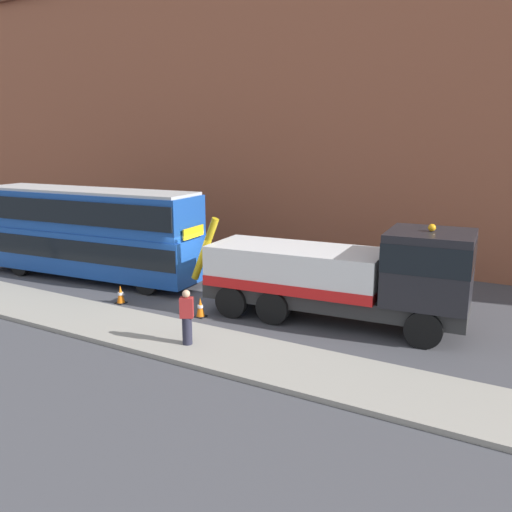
{
  "coord_description": "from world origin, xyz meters",
  "views": [
    {
      "loc": [
        11.84,
        -16.49,
        6.31
      ],
      "look_at": [
        2.35,
        0.01,
        2.0
      ],
      "focal_mm": 36.96,
      "sensor_mm": 36.0,
      "label": 1
    }
  ],
  "objects_px": {
    "pedestrian_bystander": "(187,318)",
    "double_decker_bus": "(89,230)",
    "recovery_tow_truck": "(345,274)",
    "traffic_cone_midway": "(200,308)",
    "traffic_cone_near_bus": "(121,295)"
  },
  "relations": [
    {
      "from": "double_decker_bus",
      "to": "traffic_cone_midway",
      "type": "relative_size",
      "value": 15.53
    },
    {
      "from": "double_decker_bus",
      "to": "pedestrian_bystander",
      "type": "distance_m",
      "value": 10.01
    },
    {
      "from": "recovery_tow_truck",
      "to": "traffic_cone_midway",
      "type": "bearing_deg",
      "value": -161.93
    },
    {
      "from": "pedestrian_bystander",
      "to": "double_decker_bus",
      "type": "bearing_deg",
      "value": 33.79
    },
    {
      "from": "pedestrian_bystander",
      "to": "traffic_cone_near_bus",
      "type": "xyz_separation_m",
      "value": [
        -4.96,
        2.3,
        -0.64
      ]
    },
    {
      "from": "recovery_tow_truck",
      "to": "pedestrian_bystander",
      "type": "relative_size",
      "value": 5.98
    },
    {
      "from": "recovery_tow_truck",
      "to": "traffic_cone_midway",
      "type": "xyz_separation_m",
      "value": [
        -4.66,
        -1.97,
        -1.42
      ]
    },
    {
      "from": "double_decker_bus",
      "to": "pedestrian_bystander",
      "type": "height_order",
      "value": "double_decker_bus"
    },
    {
      "from": "double_decker_bus",
      "to": "recovery_tow_truck",
      "type": "bearing_deg",
      "value": -4.62
    },
    {
      "from": "pedestrian_bystander",
      "to": "traffic_cone_midway",
      "type": "bearing_deg",
      "value": -1.37
    },
    {
      "from": "double_decker_bus",
      "to": "traffic_cone_midway",
      "type": "height_order",
      "value": "double_decker_bus"
    },
    {
      "from": "recovery_tow_truck",
      "to": "double_decker_bus",
      "type": "relative_size",
      "value": 0.91
    },
    {
      "from": "pedestrian_bystander",
      "to": "traffic_cone_midway",
      "type": "height_order",
      "value": "pedestrian_bystander"
    },
    {
      "from": "recovery_tow_truck",
      "to": "pedestrian_bystander",
      "type": "xyz_separation_m",
      "value": [
        -3.3,
        -4.52,
        -0.77
      ]
    },
    {
      "from": "double_decker_bus",
      "to": "traffic_cone_midway",
      "type": "distance_m",
      "value": 7.97
    }
  ]
}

